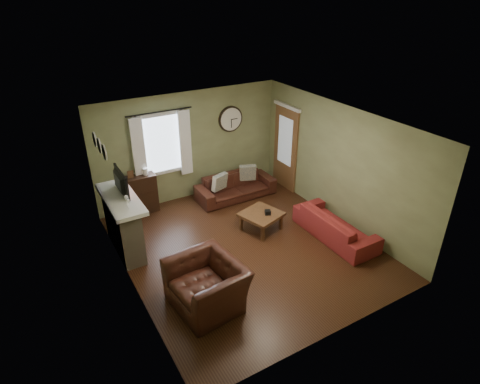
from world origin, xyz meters
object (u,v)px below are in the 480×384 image
coffee_table (261,221)px  sofa_red (335,225)px  armchair (207,285)px  sofa_brown (236,186)px  bookshelf (140,195)px

coffee_table → sofa_red: bearing=-40.8°
sofa_red → armchair: bearing=97.5°
sofa_brown → coffee_table: sofa_brown is taller
bookshelf → sofa_red: 4.39m
sofa_red → sofa_brown: bearing=19.4°
armchair → coffee_table: bearing=119.9°
sofa_red → armchair: armchair is taller
sofa_brown → sofa_red: sofa_brown is taller
armchair → sofa_red: bearing=91.5°
sofa_brown → armchair: bearing=-126.9°
bookshelf → armchair: size_ratio=0.76×
sofa_brown → sofa_red: bearing=-70.6°
bookshelf → coffee_table: bearing=-45.5°
coffee_table → sofa_brown: bearing=80.3°
sofa_red → armchair: (-3.16, -0.42, 0.11)m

